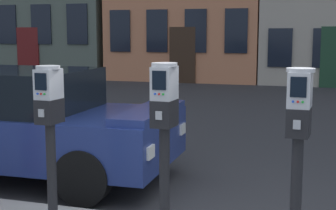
% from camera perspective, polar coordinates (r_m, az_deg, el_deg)
% --- Properties ---
extents(parking_meter_near_kerb, '(0.23, 0.26, 1.47)m').
position_cam_1_polar(parking_meter_near_kerb, '(4.61, -13.41, -1.26)').
color(parking_meter_near_kerb, black).
rests_on(parking_meter_near_kerb, sidewalk_slab).
extents(parking_meter_twin_adjacent, '(0.23, 0.26, 1.51)m').
position_cam_1_polar(parking_meter_twin_adjacent, '(4.16, -0.42, -1.62)').
color(parking_meter_twin_adjacent, black).
rests_on(parking_meter_twin_adjacent, sidewalk_slab).
extents(parking_meter_end_of_row, '(0.23, 0.26, 1.49)m').
position_cam_1_polar(parking_meter_end_of_row, '(3.98, 14.72, -2.57)').
color(parking_meter_end_of_row, black).
rests_on(parking_meter_end_of_row, sidewalk_slab).
extents(parked_car_white_suv, '(4.46, 1.92, 1.42)m').
position_cam_1_polar(parked_car_white_suv, '(6.97, -18.08, -1.64)').
color(parked_car_white_suv, navy).
rests_on(parked_car_white_suv, ground_plane).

